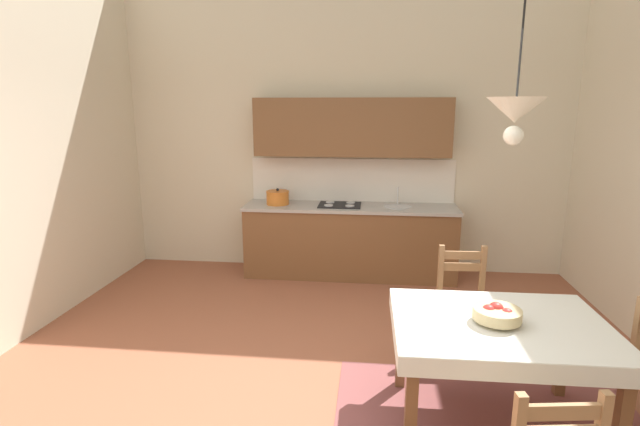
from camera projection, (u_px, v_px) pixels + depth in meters
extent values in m
cube|color=#99563D|center=(313.00, 418.00, 3.34)|extent=(6.15, 6.88, 0.10)
cube|color=beige|center=(345.00, 111.00, 5.99)|extent=(6.15, 0.12, 4.08)
cube|color=brown|center=(350.00, 242.00, 5.97)|extent=(2.59, 0.60, 0.86)
cube|color=#ADA8A3|center=(350.00, 207.00, 5.87)|extent=(2.62, 0.63, 0.04)
cube|color=white|center=(352.00, 180.00, 6.10)|extent=(2.59, 0.01, 0.55)
cube|color=brown|center=(352.00, 127.00, 5.79)|extent=(2.38, 0.34, 0.70)
cube|color=black|center=(348.00, 279.00, 5.80)|extent=(2.55, 0.02, 0.09)
cylinder|color=silver|center=(398.00, 207.00, 5.81)|extent=(0.34, 0.34, 0.02)
cylinder|color=silver|center=(398.00, 196.00, 5.92)|extent=(0.02, 0.02, 0.22)
cube|color=black|center=(340.00, 205.00, 5.88)|extent=(0.52, 0.42, 0.01)
cylinder|color=silver|center=(329.00, 205.00, 5.80)|extent=(0.11, 0.11, 0.01)
cylinder|color=silver|center=(350.00, 206.00, 5.77)|extent=(0.11, 0.11, 0.01)
cylinder|color=silver|center=(330.00, 202.00, 5.99)|extent=(0.11, 0.11, 0.01)
cylinder|color=silver|center=(351.00, 203.00, 5.96)|extent=(0.11, 0.11, 0.01)
cylinder|color=orange|center=(278.00, 198.00, 5.94)|extent=(0.28, 0.28, 0.15)
cylinder|color=orange|center=(278.00, 192.00, 5.92)|extent=(0.29, 0.29, 0.02)
sphere|color=black|center=(278.00, 190.00, 5.91)|extent=(0.04, 0.04, 0.04)
cube|color=brown|center=(500.00, 323.00, 3.03)|extent=(1.30, 0.97, 0.02)
cube|color=brown|center=(411.00, 410.00, 2.77)|extent=(0.07, 0.07, 0.73)
cube|color=brown|center=(622.00, 423.00, 2.66)|extent=(0.07, 0.07, 0.73)
cube|color=brown|center=(401.00, 342.00, 3.57)|extent=(0.07, 0.07, 0.73)
cube|color=brown|center=(563.00, 349.00, 3.46)|extent=(0.07, 0.07, 0.73)
cube|color=silver|center=(500.00, 321.00, 3.03)|extent=(1.36, 1.03, 0.00)
cube|color=silver|center=(525.00, 373.00, 2.55)|extent=(1.35, 0.03, 0.12)
cube|color=silver|center=(481.00, 300.00, 3.53)|extent=(1.35, 0.03, 0.12)
cube|color=silver|center=(393.00, 326.00, 3.11)|extent=(0.02, 1.01, 0.12)
cube|color=silver|center=(610.00, 335.00, 2.98)|extent=(0.02, 1.01, 0.12)
cube|color=#A3754C|center=(632.00, 365.00, 3.06)|extent=(0.05, 0.05, 0.93)
cube|color=#A3754C|center=(562.00, 412.00, 1.98)|extent=(0.32, 0.07, 0.07)
cube|color=#D1BC89|center=(465.00, 309.00, 4.00)|extent=(0.44, 0.44, 0.04)
cube|color=#A3754C|center=(490.00, 344.00, 3.86)|extent=(0.05, 0.05, 0.41)
cube|color=#A3754C|center=(446.00, 343.00, 3.88)|extent=(0.05, 0.05, 0.41)
cube|color=#A3754C|center=(481.00, 297.00, 4.16)|extent=(0.05, 0.05, 0.93)
cube|color=#A3754C|center=(439.00, 296.00, 4.18)|extent=(0.05, 0.05, 0.93)
cube|color=#A3754C|center=(463.00, 255.00, 4.09)|extent=(0.32, 0.04, 0.07)
cube|color=#A3754C|center=(462.00, 267.00, 4.11)|extent=(0.32, 0.04, 0.07)
cylinder|color=tan|center=(496.00, 321.00, 3.01)|extent=(0.17, 0.17, 0.02)
cylinder|color=tan|center=(497.00, 314.00, 3.00)|extent=(0.30, 0.30, 0.07)
sphere|color=red|center=(489.00, 311.00, 3.01)|extent=(0.09, 0.09, 0.09)
sphere|color=red|center=(507.00, 315.00, 2.97)|extent=(0.08, 0.08, 0.08)
sphere|color=red|center=(496.00, 310.00, 3.02)|extent=(0.10, 0.10, 0.10)
cylinder|color=black|center=(521.00, 48.00, 2.56)|extent=(0.01, 0.01, 0.57)
cone|color=silver|center=(516.00, 110.00, 2.63)|extent=(0.32, 0.32, 0.14)
sphere|color=white|center=(513.00, 136.00, 2.66)|extent=(0.11, 0.11, 0.11)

